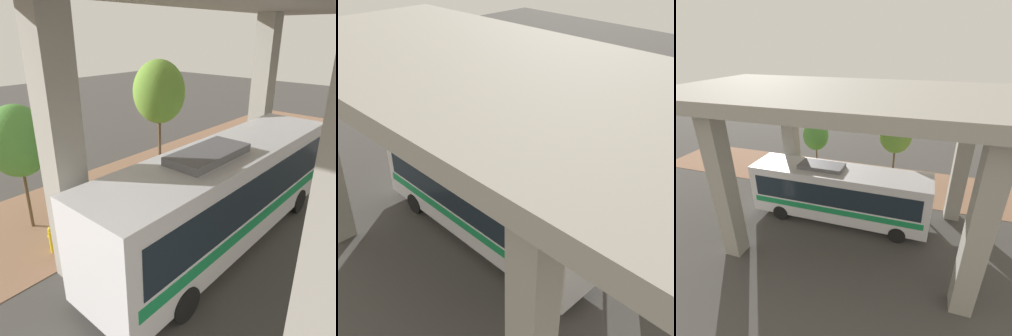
% 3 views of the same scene
% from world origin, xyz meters
% --- Properties ---
extents(ground_plane, '(80.00, 80.00, 0.00)m').
position_xyz_m(ground_plane, '(0.00, 0.00, 0.00)').
color(ground_plane, '#474442').
rests_on(ground_plane, ground).
extents(sidewalk_strip, '(6.00, 40.00, 0.02)m').
position_xyz_m(sidewalk_strip, '(-3.00, 0.00, 0.01)').
color(sidewalk_strip, '#936B51').
rests_on(sidewalk_strip, ground).
extents(overpass, '(9.40, 19.52, 8.48)m').
position_xyz_m(overpass, '(4.00, 0.00, 7.38)').
color(overpass, '#9E998E').
rests_on(overpass, ground).
extents(bus, '(2.65, 11.11, 3.78)m').
position_xyz_m(bus, '(2.95, -1.31, 2.05)').
color(bus, silver).
rests_on(bus, ground).
extents(fire_hydrant, '(0.44, 0.21, 1.02)m').
position_xyz_m(fire_hydrant, '(-0.99, -5.71, 0.51)').
color(fire_hydrant, gold).
rests_on(fire_hydrant, ground).
extents(planter_front, '(1.37, 1.37, 1.76)m').
position_xyz_m(planter_front, '(-1.38, -4.55, 0.88)').
color(planter_front, '#9E998E').
rests_on(planter_front, ground).
extents(planter_middle, '(1.15, 1.15, 1.54)m').
position_xyz_m(planter_middle, '(-1.12, -0.32, 0.76)').
color(planter_middle, '#9E998E').
rests_on(planter_middle, ground).
extents(planter_back, '(1.04, 1.04, 1.44)m').
position_xyz_m(planter_back, '(-0.75, -1.96, 0.71)').
color(planter_back, '#9E998E').
rests_on(planter_back, ground).
extents(street_tree_near, '(2.16, 2.16, 4.78)m').
position_xyz_m(street_tree_near, '(-3.07, -5.39, 3.47)').
color(street_tree_near, brown).
rests_on(street_tree_near, ground).
extents(street_tree_far, '(2.48, 2.48, 5.89)m').
position_xyz_m(street_tree_far, '(-2.59, 1.36, 4.39)').
color(street_tree_far, brown).
rests_on(street_tree_far, ground).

